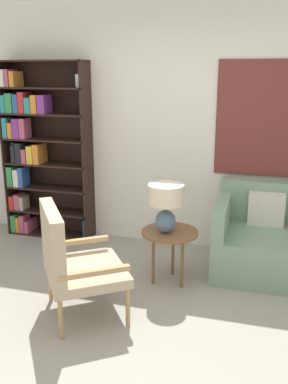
% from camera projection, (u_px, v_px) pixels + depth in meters
% --- Properties ---
extents(ground_plane, '(14.00, 14.00, 0.00)m').
position_uv_depth(ground_plane, '(114.00, 340.00, 3.21)').
color(ground_plane, '#9E998E').
extents(wall_back, '(6.40, 0.08, 2.70)m').
position_uv_depth(wall_back, '(179.00, 127.00, 4.70)').
color(wall_back, white).
rests_on(wall_back, ground_plane).
extents(bookshelf, '(1.05, 0.30, 2.07)m').
position_uv_depth(bookshelf, '(37.00, 148.00, 5.05)').
color(bookshelf, black).
rests_on(bookshelf, ground_plane).
extents(armchair, '(0.88, 0.90, 0.94)m').
position_uv_depth(armchair, '(70.00, 257.00, 3.40)').
color(armchair, tan).
rests_on(armchair, ground_plane).
extents(side_table, '(0.53, 0.53, 0.52)m').
position_uv_depth(side_table, '(170.00, 237.00, 3.98)').
color(side_table, brown).
rests_on(side_table, ground_plane).
extents(table_lamp, '(0.33, 0.33, 0.45)m').
position_uv_depth(table_lamp, '(166.00, 202.00, 3.86)').
color(table_lamp, slate).
rests_on(table_lamp, side_table).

